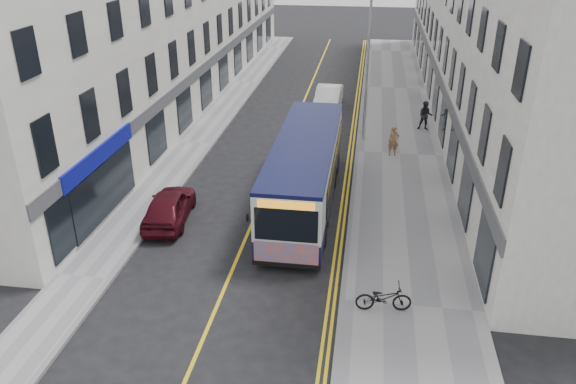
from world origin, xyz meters
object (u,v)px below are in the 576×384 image
(bicycle, at_px, (384,298))
(city_bus, at_px, (305,170))
(car_maroon, at_px, (169,206))
(car_white, at_px, (328,98))
(streetlamp, at_px, (366,63))
(pedestrian_near, at_px, (393,141))
(pedestrian_far, at_px, (425,116))

(bicycle, bearing_deg, city_bus, 18.68)
(bicycle, distance_m, car_maroon, 9.97)
(city_bus, relative_size, car_white, 2.35)
(car_maroon, bearing_deg, streetlamp, -130.72)
(pedestrian_near, xyz_separation_m, car_maroon, (-9.25, -8.46, -0.22))
(pedestrian_near, bearing_deg, car_maroon, -146.37)
(pedestrian_far, height_order, car_white, pedestrian_far)
(streetlamp, height_order, car_maroon, streetlamp)
(car_white, xyz_separation_m, car_maroon, (-5.20, -16.26, -0.07))
(bicycle, height_order, pedestrian_near, pedestrian_near)
(car_white, distance_m, car_maroon, 17.07)
(streetlamp, xyz_separation_m, pedestrian_far, (3.61, 2.06, -3.41))
(pedestrian_near, height_order, car_white, pedestrian_near)
(streetlamp, xyz_separation_m, car_white, (-2.37, 5.54, -3.63))
(streetlamp, relative_size, city_bus, 0.75)
(car_maroon, bearing_deg, city_bus, -163.65)
(car_maroon, bearing_deg, pedestrian_far, -136.70)
(pedestrian_far, bearing_deg, bicycle, -93.13)
(city_bus, distance_m, pedestrian_far, 12.15)
(streetlamp, bearing_deg, pedestrian_far, 29.63)
(city_bus, relative_size, pedestrian_far, 6.25)
(bicycle, bearing_deg, pedestrian_far, -14.89)
(pedestrian_far, height_order, car_maroon, pedestrian_far)
(car_maroon, bearing_deg, bicycle, 145.27)
(city_bus, xyz_separation_m, pedestrian_far, (5.84, 10.63, -0.72))
(streetlamp, relative_size, car_white, 1.76)
(pedestrian_far, bearing_deg, car_white, 154.71)
(city_bus, bearing_deg, pedestrian_near, 58.29)
(city_bus, height_order, pedestrian_near, city_bus)
(pedestrian_near, bearing_deg, bicycle, -101.19)
(pedestrian_far, distance_m, car_maroon, 16.98)
(car_white, bearing_deg, car_maroon, -106.05)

